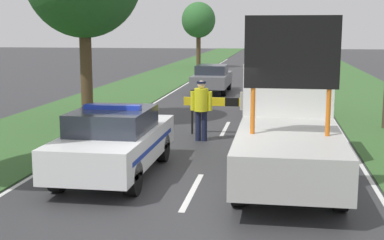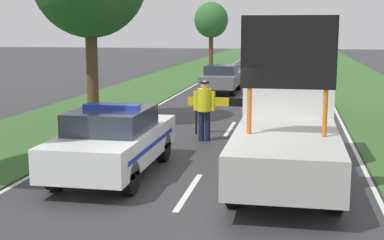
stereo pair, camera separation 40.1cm
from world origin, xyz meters
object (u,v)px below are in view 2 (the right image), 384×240
(road_barrier, at_px, (229,105))
(traffic_cone_centre_front, at_px, (137,123))
(police_officer, at_px, (204,105))
(queued_car_van_white, at_px, (291,70))
(queued_car_wagon_maroon, at_px, (287,94))
(traffic_cone_near_police, at_px, (331,123))
(police_car, at_px, (114,140))
(pedestrian_civilian, at_px, (254,106))
(queued_car_suv_grey, at_px, (221,78))
(roadside_tree_near_right, at_px, (211,20))
(work_truck, at_px, (287,121))

(road_barrier, xyz_separation_m, traffic_cone_centre_front, (-2.81, -0.45, -0.59))
(police_officer, relative_size, queued_car_van_white, 0.44)
(queued_car_wagon_maroon, bearing_deg, queued_car_van_white, -90.20)
(traffic_cone_near_police, xyz_separation_m, queued_car_wagon_maroon, (-1.43, 3.85, 0.44))
(police_car, bearing_deg, pedestrian_civilian, 60.42)
(queued_car_suv_grey, height_order, roadside_tree_near_right, roadside_tree_near_right)
(traffic_cone_near_police, bearing_deg, work_truck, -104.69)
(police_officer, height_order, pedestrian_civilian, police_officer)
(roadside_tree_near_right, bearing_deg, road_barrier, -80.08)
(traffic_cone_centre_front, height_order, queued_car_suv_grey, queued_car_suv_grey)
(traffic_cone_centre_front, distance_m, queued_car_suv_grey, 11.56)
(traffic_cone_near_police, bearing_deg, road_barrier, -165.38)
(queued_car_suv_grey, distance_m, roadside_tree_near_right, 18.05)
(pedestrian_civilian, bearing_deg, queued_car_van_white, 87.01)
(pedestrian_civilian, distance_m, queued_car_wagon_maroon, 5.21)
(police_car, relative_size, queued_car_suv_grey, 1.05)
(queued_car_van_white, bearing_deg, queued_car_wagon_maroon, 89.80)
(queued_car_wagon_maroon, bearing_deg, police_car, 69.31)
(pedestrian_civilian, xyz_separation_m, queued_car_wagon_maroon, (0.87, 5.13, -0.23))
(police_officer, bearing_deg, queued_car_suv_grey, -104.48)
(traffic_cone_near_police, bearing_deg, queued_car_wagon_maroon, 110.32)
(queued_car_suv_grey, bearing_deg, queued_car_van_white, -117.17)
(traffic_cone_centre_front, bearing_deg, traffic_cone_near_police, 12.04)
(traffic_cone_near_police, relative_size, queued_car_suv_grey, 0.16)
(police_car, distance_m, traffic_cone_centre_front, 4.61)
(road_barrier, distance_m, traffic_cone_near_police, 3.25)
(police_car, height_order, police_officer, police_officer)
(work_truck, bearing_deg, roadside_tree_near_right, -80.14)
(road_barrier, distance_m, police_officer, 1.16)
(pedestrian_civilian, height_order, queued_car_van_white, pedestrian_civilian)
(traffic_cone_centre_front, height_order, queued_car_wagon_maroon, queued_car_wagon_maroon)
(work_truck, bearing_deg, pedestrian_civilian, -76.15)
(work_truck, bearing_deg, police_car, 11.25)
(traffic_cone_centre_front, bearing_deg, roadside_tree_near_right, 94.30)
(roadside_tree_near_right, bearing_deg, traffic_cone_centre_front, -85.70)
(pedestrian_civilian, bearing_deg, traffic_cone_centre_front, 179.48)
(traffic_cone_centre_front, bearing_deg, work_truck, -38.16)
(police_officer, xyz_separation_m, queued_car_wagon_maroon, (2.26, 5.65, -0.28))
(police_officer, height_order, traffic_cone_near_police, police_officer)
(police_car, distance_m, pedestrian_civilian, 5.27)
(work_truck, bearing_deg, queued_car_van_white, -91.65)
(police_officer, bearing_deg, road_barrier, -141.02)
(police_car, height_order, work_truck, work_truck)
(police_officer, bearing_deg, work_truck, 108.05)
(police_car, distance_m, traffic_cone_near_police, 7.69)
(work_truck, relative_size, queued_car_suv_grey, 1.42)
(police_car, bearing_deg, road_barrier, 70.38)
(pedestrian_civilian, bearing_deg, traffic_cone_near_police, 29.05)
(work_truck, bearing_deg, road_barrier, -68.01)
(police_officer, relative_size, traffic_cone_near_police, 2.62)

